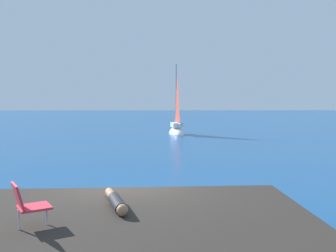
# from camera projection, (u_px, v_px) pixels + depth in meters

# --- Properties ---
(ground_plane) EXTENTS (160.00, 160.00, 0.00)m
(ground_plane) POSITION_uv_depth(u_px,v_px,m) (127.00, 215.00, 9.82)
(ground_plane) COLOR navy
(shore_ledge) EXTENTS (7.46, 5.01, 0.85)m
(shore_ledge) POSITION_uv_depth(u_px,v_px,m) (124.00, 240.00, 7.03)
(shore_ledge) COLOR #2D2823
(shore_ledge) RESTS_ON ground
(boulder_seaward) EXTENTS (1.56, 1.32, 1.14)m
(boulder_seaward) POSITION_uv_depth(u_px,v_px,m) (32.00, 214.00, 9.93)
(boulder_seaward) COLOR #2A2C1F
(boulder_seaward) RESTS_ON ground
(boulder_inland) EXTENTS (0.93, 1.14, 0.72)m
(boulder_inland) POSITION_uv_depth(u_px,v_px,m) (210.00, 218.00, 9.58)
(boulder_inland) COLOR #2C2623
(boulder_inland) RESTS_ON ground
(sailboat_near) EXTENTS (1.63, 3.56, 6.49)m
(sailboat_near) POSITION_uv_depth(u_px,v_px,m) (177.00, 130.00, 31.45)
(sailboat_near) COLOR white
(sailboat_near) RESTS_ON ground
(person_sunbather) EXTENTS (0.66, 1.72, 0.25)m
(person_sunbather) POSITION_uv_depth(u_px,v_px,m) (116.00, 202.00, 7.63)
(person_sunbather) COLOR black
(person_sunbather) RESTS_ON shore_ledge
(beach_chair) EXTENTS (0.76, 0.72, 0.80)m
(beach_chair) POSITION_uv_depth(u_px,v_px,m) (27.00, 203.00, 6.38)
(beach_chair) COLOR #E03342
(beach_chair) RESTS_ON shore_ledge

